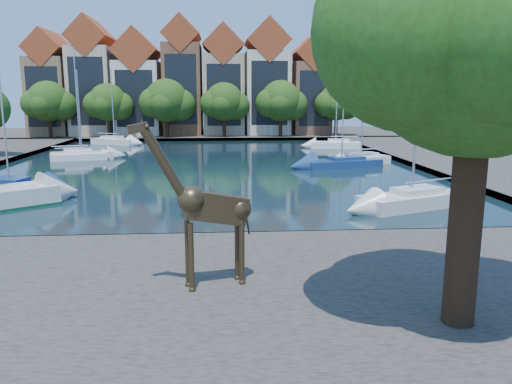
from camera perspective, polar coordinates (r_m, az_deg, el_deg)
ground at (r=21.46m, az=-7.97°, el=-5.90°), size 160.00×160.00×0.00m
water_basin at (r=44.94m, az=-5.93°, el=3.05°), size 38.00×50.00×0.08m
near_quay at (r=14.82m, az=-9.86°, el=-12.83°), size 50.00×14.00×0.50m
far_quay at (r=76.74m, az=-5.16°, el=6.49°), size 60.00×16.00×0.50m
right_quay at (r=50.65m, az=23.68°, el=3.31°), size 14.00×52.00×0.50m
plane_tree at (r=13.08m, az=24.81°, el=16.50°), size 8.32×6.40×10.62m
townhouse_west_end at (r=80.33m, az=-22.21°, el=11.01°), size 5.44×9.18×14.93m
townhouse_west_mid at (r=78.72m, az=-18.02°, el=11.94°), size 5.94×9.18×16.79m
townhouse_west_inner at (r=77.43m, az=-13.21°, el=11.55°), size 6.43×9.18×15.15m
townhouse_center at (r=76.71m, az=-8.33°, el=12.49°), size 5.44×9.18×16.93m
townhouse_east_inner at (r=76.50m, az=-3.73°, el=12.11°), size 5.94×9.18×15.79m
townhouse_east_mid at (r=76.82m, az=1.24°, el=12.40°), size 6.43×9.18×16.65m
townhouse_east_end at (r=77.66m, az=6.11°, el=11.59°), size 5.44×9.18×14.43m
far_tree_far_west at (r=74.76m, az=-22.58°, el=9.38°), size 7.28×5.60×7.68m
far_tree_west at (r=72.66m, az=-16.51°, el=9.65°), size 6.76×5.20×7.36m
far_tree_mid_west at (r=71.38m, az=-10.13°, el=10.09°), size 7.80×6.00×8.00m
far_tree_mid_east at (r=71.00m, az=-3.60°, el=10.10°), size 7.02×5.40×7.52m
far_tree_east at (r=71.51m, az=2.93°, el=10.20°), size 7.54×5.80×7.84m
far_tree_far_east at (r=72.90m, az=9.27°, el=9.96°), size 6.76×5.20×7.36m
giraffe_statue at (r=14.78m, az=-5.63°, el=-1.76°), size 3.42×1.42×4.98m
sailboat_left_b at (r=35.65m, az=-26.34°, el=0.74°), size 6.94×3.77×8.66m
sailboat_left_c at (r=51.00m, az=-19.41°, el=4.06°), size 5.12×2.88×10.16m
sailboat_left_d at (r=51.51m, az=-19.26°, el=4.16°), size 6.12×3.52×8.50m
sailboat_left_e at (r=66.13m, az=-15.87°, el=5.75°), size 6.14×4.28×9.32m
sailboat_right_a at (r=28.82m, az=17.38°, el=-0.53°), size 6.53×4.40×11.02m
sailboat_right_b at (r=44.16m, az=9.76°, el=3.47°), size 7.30×4.31×9.45m
sailboat_right_c at (r=45.99m, az=11.92°, el=3.84°), size 5.53×3.38×9.72m
sailboat_right_d at (r=59.78m, az=9.08°, el=5.54°), size 5.94×2.95×10.56m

